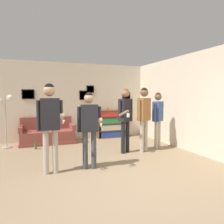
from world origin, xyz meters
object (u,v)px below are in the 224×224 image
object	(u,v)px
couch	(47,135)
bottle_on_floor	(36,146)
bookshelf	(113,124)
person_player_foreground_left	(50,118)
person_spectator_near_bookshelf	(144,112)
person_spectator_far_right	(158,114)
drinking_cup	(107,109)
person_player_foreground_center	(89,122)
floor_lamp	(5,107)
person_watcher_holding_cup	(125,113)

from	to	relation	value
couch	bottle_on_floor	distance (m)	0.82
bookshelf	person_player_foreground_left	size ratio (longest dim) A/B	0.67
person_player_foreground_left	person_spectator_near_bookshelf	bearing A→B (deg)	18.54
couch	person_spectator_near_bookshelf	bearing A→B (deg)	-40.80
person_spectator_far_right	drinking_cup	distance (m)	2.22
person_player_foreground_left	drinking_cup	bearing A→B (deg)	53.66
person_player_foreground_left	person_player_foreground_center	xyz separation A→B (m)	(0.79, 0.01, -0.12)
floor_lamp	person_player_foreground_center	bearing A→B (deg)	-55.84
couch	floor_lamp	xyz separation A→B (m)	(-1.19, -0.23, 0.92)
bookshelf	person_player_foreground_center	size ratio (longest dim) A/B	0.74
bookshelf	bottle_on_floor	bearing A→B (deg)	-161.84
person_player_foreground_center	person_spectator_near_bookshelf	bearing A→B (deg)	25.59
person_watcher_holding_cup	person_spectator_near_bookshelf	xyz separation A→B (m)	(0.52, -0.08, 0.02)
person_spectator_near_bookshelf	bottle_on_floor	bearing A→B (deg)	153.75
couch	bookshelf	xyz separation A→B (m)	(2.36, 0.20, 0.22)
couch	person_player_foreground_left	size ratio (longest dim) A/B	0.96
couch	drinking_cup	size ratio (longest dim) A/B	16.85
floor_lamp	person_spectator_near_bookshelf	size ratio (longest dim) A/B	0.89
person_player_foreground_left	person_spectator_far_right	size ratio (longest dim) A/B	1.09
person_watcher_holding_cup	person_spectator_near_bookshelf	world-z (taller)	person_spectator_near_bookshelf
person_watcher_holding_cup	person_spectator_far_right	size ratio (longest dim) A/B	1.06
person_spectator_far_right	person_player_foreground_left	bearing A→B (deg)	-161.04
bookshelf	person_spectator_near_bookshelf	world-z (taller)	person_spectator_near_bookshelf
floor_lamp	bookshelf	bearing A→B (deg)	6.88
bookshelf	drinking_cup	size ratio (longest dim) A/B	11.72
person_player_foreground_center	bottle_on_floor	xyz separation A→B (m)	(-1.03, 2.22, -0.90)
bookshelf	person_player_foreground_left	xyz separation A→B (m)	(-2.51, -3.13, 0.60)
bookshelf	person_player_foreground_center	xyz separation A→B (m)	(-1.72, -3.12, 0.48)
person_player_foreground_center	person_spectator_far_right	bearing A→B (deg)	24.42
bottle_on_floor	floor_lamp	bearing A→B (deg)	149.50
floor_lamp	person_watcher_holding_cup	size ratio (longest dim) A/B	0.91
person_spectator_near_bookshelf	drinking_cup	bearing A→B (deg)	96.32
couch	person_spectator_near_bookshelf	xyz separation A→B (m)	(2.40, -2.07, 0.81)
person_player_foreground_center	couch	bearing A→B (deg)	102.35
bookshelf	person_player_foreground_center	distance (m)	3.60
person_watcher_holding_cup	bottle_on_floor	size ratio (longest dim) A/B	7.75
couch	person_watcher_holding_cup	xyz separation A→B (m)	(1.88, -1.99, 0.80)
person_watcher_holding_cup	person_spectator_near_bookshelf	bearing A→B (deg)	-8.91
bookshelf	person_spectator_far_right	world-z (taller)	person_spectator_far_right
person_player_foreground_left	bottle_on_floor	distance (m)	2.47
person_spectator_near_bookshelf	person_spectator_far_right	size ratio (longest dim) A/B	1.08
bottle_on_floor	drinking_cup	xyz separation A→B (m)	(2.54, 0.90, 0.98)
person_player_foreground_center	person_watcher_holding_cup	size ratio (longest dim) A/B	0.93
couch	bookshelf	size ratio (longest dim) A/B	1.44
floor_lamp	person_spectator_far_right	xyz separation A→B (m)	(4.17, -1.63, -0.20)
person_player_foreground_left	person_player_foreground_center	distance (m)	0.80
person_spectator_near_bookshelf	couch	bearing A→B (deg)	139.20
person_spectator_near_bookshelf	person_spectator_far_right	xyz separation A→B (m)	(0.58, 0.22, -0.09)
drinking_cup	person_player_foreground_center	bearing A→B (deg)	-115.85
person_player_foreground_left	bookshelf	bearing A→B (deg)	51.26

